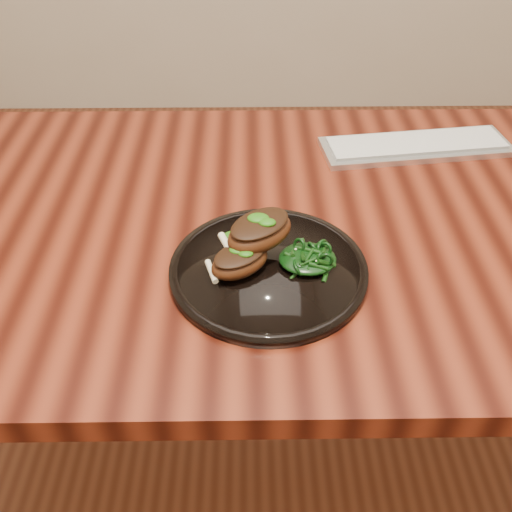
{
  "coord_description": "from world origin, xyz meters",
  "views": [
    {
      "loc": [
        -0.12,
        -0.78,
        1.32
      ],
      "look_at": [
        -0.11,
        -0.14,
        0.78
      ],
      "focal_mm": 40.0,
      "sensor_mm": 36.0,
      "label": 1
    }
  ],
  "objects": [
    {
      "name": "keyboard",
      "position": [
        0.21,
        0.22,
        0.76
      ],
      "size": [
        0.38,
        0.16,
        0.02
      ],
      "color": "silver",
      "rests_on": "desk"
    },
    {
      "name": "desk",
      "position": [
        0.0,
        0.0,
        0.67
      ],
      "size": [
        1.6,
        0.8,
        0.75
      ],
      "color": "black",
      "rests_on": "ground"
    },
    {
      "name": "greens_heap",
      "position": [
        -0.03,
        -0.14,
        0.78
      ],
      "size": [
        0.09,
        0.08,
        0.03
      ],
      "color": "black",
      "rests_on": "plate"
    },
    {
      "name": "herb_smear",
      "position": [
        -0.13,
        -0.09,
        0.77
      ],
      "size": [
        0.07,
        0.05,
        0.0
      ],
      "primitive_type": "ellipsoid",
      "color": "#144D08",
      "rests_on": "plate"
    },
    {
      "name": "lamb_chop_back",
      "position": [
        -0.1,
        -0.12,
        0.81
      ],
      "size": [
        0.13,
        0.13,
        0.05
      ],
      "color": "#46200D",
      "rests_on": "plate"
    },
    {
      "name": "lamb_chop_front",
      "position": [
        -0.13,
        -0.16,
        0.79
      ],
      "size": [
        0.11,
        0.1,
        0.04
      ],
      "color": "#46200D",
      "rests_on": "plate"
    },
    {
      "name": "plate",
      "position": [
        -0.09,
        -0.15,
        0.76
      ],
      "size": [
        0.29,
        0.29,
        0.02
      ],
      "color": "black",
      "rests_on": "desk"
    }
  ]
}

